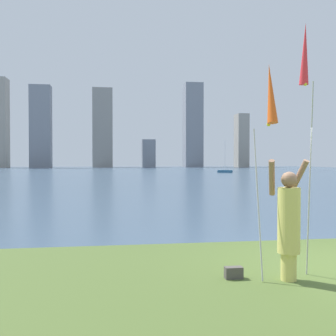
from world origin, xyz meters
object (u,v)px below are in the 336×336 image
kite_flag_right (305,62)px  bag (234,273)px  person (289,221)px  kite_flag_left (270,100)px  sailboat_4 (225,171)px

kite_flag_right → bag: size_ratio=14.71×
person → bag: bearing=164.9°
kite_flag_left → sailboat_4: size_ratio=0.65×
kite_flag_left → sailboat_4: sailboat_4 is taller
kite_flag_right → sailboat_4: 56.67m
kite_flag_right → sailboat_4: sailboat_4 is taller
kite_flag_left → kite_flag_right: kite_flag_right is taller
person → kite_flag_right: size_ratio=0.46×
kite_flag_right → sailboat_4: bearing=74.8°
kite_flag_right → sailboat_4: size_ratio=0.82×
person → sailboat_4: (15.33, 54.94, -0.64)m
person → bag: 1.24m
bag → sailboat_4: bearing=73.5°
kite_flag_left → kite_flag_right: (0.91, 0.66, 0.77)m
bag → person: bearing=-14.0°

